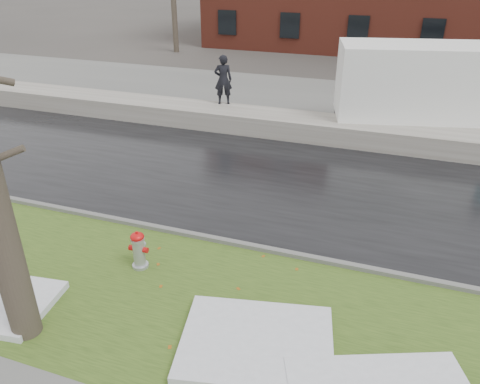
% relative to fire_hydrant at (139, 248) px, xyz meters
% --- Properties ---
extents(ground, '(120.00, 120.00, 0.00)m').
position_rel_fire_hydrant_xyz_m(ground, '(1.77, 0.47, -0.51)').
color(ground, '#47423D').
rests_on(ground, ground).
extents(verge, '(60.00, 4.50, 0.04)m').
position_rel_fire_hydrant_xyz_m(verge, '(1.77, -0.78, -0.49)').
color(verge, '#2C4617').
rests_on(verge, ground).
extents(road, '(60.00, 7.00, 0.03)m').
position_rel_fire_hydrant_xyz_m(road, '(1.77, 4.97, -0.50)').
color(road, black).
rests_on(road, ground).
extents(parking_lot, '(60.00, 9.00, 0.03)m').
position_rel_fire_hydrant_xyz_m(parking_lot, '(1.77, 13.47, -0.50)').
color(parking_lot, slate).
rests_on(parking_lot, ground).
extents(curb, '(60.00, 0.15, 0.14)m').
position_rel_fire_hydrant_xyz_m(curb, '(1.77, 1.47, -0.44)').
color(curb, slate).
rests_on(curb, ground).
extents(snowbank, '(60.00, 1.60, 0.75)m').
position_rel_fire_hydrant_xyz_m(snowbank, '(1.77, 9.17, -0.14)').
color(snowbank, '#A5A096').
rests_on(snowbank, ground).
extents(fire_hydrant, '(0.43, 0.37, 0.89)m').
position_rel_fire_hydrant_xyz_m(fire_hydrant, '(0.00, 0.00, 0.00)').
color(fire_hydrant, '#A8AAB0').
rests_on(fire_hydrant, verge).
extents(box_truck, '(9.99, 4.09, 3.30)m').
position_rel_fire_hydrant_xyz_m(box_truck, '(6.08, 10.84, 1.23)').
color(box_truck, black).
rests_on(box_truck, ground).
extents(worker, '(0.82, 0.70, 1.90)m').
position_rel_fire_hydrant_xyz_m(worker, '(-1.84, 9.77, 1.19)').
color(worker, black).
rests_on(worker, snowbank).
extents(snow_patch_near, '(2.95, 2.49, 0.16)m').
position_rel_fire_hydrant_xyz_m(snow_patch_near, '(3.08, -1.38, -0.39)').
color(snow_patch_near, silver).
rests_on(snow_patch_near, verge).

